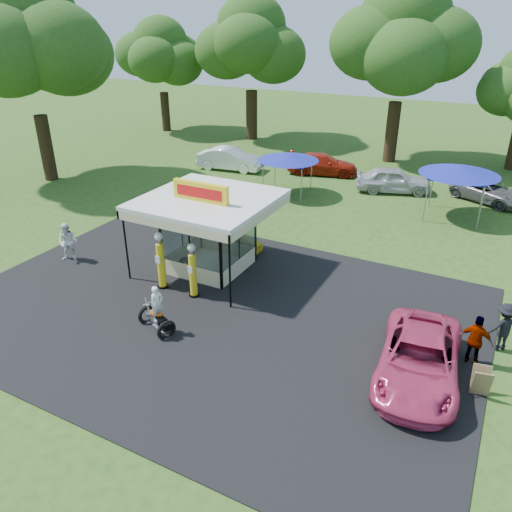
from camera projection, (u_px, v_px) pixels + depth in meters
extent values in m
plane|color=#294C18|center=(183.00, 336.00, 17.96)|extent=(120.00, 120.00, 0.00)
cube|color=black|center=(213.00, 309.00, 19.54)|extent=(20.00, 14.00, 0.04)
cube|color=white|center=(211.00, 267.00, 22.76)|extent=(3.00, 3.00, 0.06)
cube|color=white|center=(208.00, 199.00, 21.34)|extent=(5.40, 5.40, 0.18)
cube|color=yellow|center=(201.00, 192.00, 20.73)|extent=(2.60, 0.25, 0.80)
cube|color=red|center=(199.00, 193.00, 20.62)|extent=(2.21, 0.02, 0.45)
cylinder|color=black|center=(126.00, 246.00, 21.12)|extent=(0.08, 0.08, 3.20)
cylinder|color=black|center=(230.00, 272.00, 18.98)|extent=(0.08, 0.08, 3.20)
cylinder|color=black|center=(163.00, 286.00, 21.11)|extent=(0.47, 0.47, 0.11)
cylinder|color=yellow|center=(161.00, 265.00, 20.66)|extent=(0.32, 0.32, 1.94)
cylinder|color=silver|center=(159.00, 241.00, 20.19)|extent=(0.22, 0.22, 0.22)
sphere|color=white|center=(159.00, 236.00, 20.10)|extent=(0.34, 0.34, 0.34)
cube|color=white|center=(158.00, 260.00, 20.37)|extent=(0.24, 0.02, 0.32)
cylinder|color=black|center=(194.00, 295.00, 20.46)|extent=(0.44, 0.44, 0.10)
cylinder|color=yellow|center=(193.00, 275.00, 20.04)|extent=(0.30, 0.30, 1.80)
cylinder|color=silver|center=(192.00, 252.00, 19.60)|extent=(0.20, 0.20, 0.20)
sphere|color=white|center=(191.00, 248.00, 19.51)|extent=(0.32, 0.32, 0.32)
cube|color=white|center=(190.00, 270.00, 19.76)|extent=(0.22, 0.02, 0.30)
torus|color=black|center=(147.00, 315.00, 18.66)|extent=(0.41, 0.76, 0.76)
torus|color=black|center=(166.00, 330.00, 17.74)|extent=(0.41, 0.76, 0.76)
cube|color=silver|center=(157.00, 319.00, 18.11)|extent=(0.55, 0.42, 0.27)
ellipsoid|color=#CB4C0E|center=(156.00, 313.00, 17.99)|extent=(0.58, 0.33, 0.27)
cube|color=black|center=(161.00, 318.00, 17.80)|extent=(0.55, 0.40, 0.09)
cube|color=black|center=(166.00, 326.00, 17.64)|extent=(0.41, 0.40, 0.25)
cylinder|color=silver|center=(148.00, 309.00, 18.43)|extent=(0.39, 0.20, 0.81)
cylinder|color=silver|center=(149.00, 303.00, 18.20)|extent=(0.24, 0.52, 0.05)
sphere|color=silver|center=(148.00, 305.00, 18.38)|extent=(0.14, 0.14, 0.14)
imported|color=white|center=(157.00, 304.00, 17.70)|extent=(0.48, 0.58, 1.35)
torus|color=black|center=(186.00, 266.00, 22.15)|extent=(0.71, 0.35, 0.71)
torus|color=black|center=(186.00, 264.00, 22.32)|extent=(0.70, 0.36, 0.71)
cube|color=#593819|center=(481.00, 384.00, 14.87)|extent=(0.58, 0.34, 0.97)
cube|color=#593819|center=(481.00, 380.00, 15.06)|extent=(0.58, 0.34, 0.97)
imported|color=yellow|center=(235.00, 241.00, 24.32)|extent=(2.82, 1.13, 0.96)
imported|color=#CE3866|center=(419.00, 359.00, 15.57)|extent=(2.99, 5.49, 1.46)
imported|color=white|center=(68.00, 242.00, 23.04)|extent=(1.13, 1.03, 1.87)
imported|color=black|center=(504.00, 327.00, 16.89)|extent=(1.32, 1.20, 1.77)
imported|color=gray|center=(476.00, 341.00, 16.15)|extent=(1.10, 0.54, 1.81)
imported|color=white|center=(230.00, 159.00, 36.82)|extent=(5.04, 2.35, 1.60)
imported|color=#A41E0C|center=(322.00, 164.00, 35.82)|extent=(5.38, 3.31, 1.46)
imported|color=#B6B6BB|center=(393.00, 180.00, 32.18)|extent=(5.08, 3.35, 1.61)
imported|color=#5E5D60|center=(489.00, 192.00, 30.53)|extent=(5.08, 3.95, 1.28)
cylinder|color=gray|center=(278.00, 171.00, 33.10)|extent=(0.05, 0.05, 2.13)
cylinder|color=gray|center=(313.00, 176.00, 32.07)|extent=(0.05, 0.05, 2.13)
cylinder|color=gray|center=(261.00, 181.00, 31.14)|extent=(0.05, 0.05, 2.13)
cylinder|color=gray|center=(298.00, 186.00, 30.11)|extent=(0.05, 0.05, 2.13)
cube|color=#18229E|center=(288.00, 161.00, 31.12)|extent=(2.66, 2.66, 0.11)
cone|color=#18229E|center=(288.00, 157.00, 31.00)|extent=(3.84, 3.84, 0.44)
cylinder|color=gray|center=(434.00, 186.00, 29.67)|extent=(0.06, 0.06, 2.40)
cylinder|color=gray|center=(484.00, 194.00, 28.49)|extent=(0.06, 0.06, 2.40)
cylinder|color=gray|center=(424.00, 200.00, 27.44)|extent=(0.06, 0.06, 2.40)
cylinder|color=gray|center=(479.00, 209.00, 26.26)|extent=(0.06, 0.06, 2.40)
cube|color=#18229E|center=(459.00, 175.00, 27.41)|extent=(3.00, 3.00, 0.12)
cone|color=#18229E|center=(460.00, 170.00, 27.28)|extent=(4.32, 4.32, 0.50)
cylinder|color=black|center=(165.00, 112.00, 48.90)|extent=(0.82, 0.82, 3.64)
ellipsoid|color=#1B3F12|center=(162.00, 61.00, 46.86)|extent=(8.60, 8.60, 7.37)
cylinder|color=black|center=(252.00, 115.00, 45.47)|extent=(1.02, 1.02, 4.31)
ellipsoid|color=#1B3F12|center=(251.00, 50.00, 43.07)|extent=(9.99, 9.99, 8.57)
cylinder|color=black|center=(392.00, 132.00, 38.39)|extent=(0.97, 0.97, 4.51)
ellipsoid|color=#1B3F12|center=(402.00, 50.00, 35.83)|extent=(10.83, 10.83, 9.28)
cylinder|color=black|center=(46.00, 148.00, 34.03)|extent=(0.88, 0.88, 4.40)
ellipsoid|color=#1B3F12|center=(29.00, 54.00, 31.43)|extent=(11.30, 11.30, 9.69)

